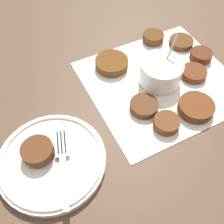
{
  "coord_description": "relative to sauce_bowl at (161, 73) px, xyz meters",
  "views": [
    {
      "loc": [
        -0.38,
        -0.31,
        0.49
      ],
      "look_at": [
        -0.19,
        -0.02,
        0.02
      ],
      "focal_mm": 42.0,
      "sensor_mm": 36.0,
      "label": 1
    }
  ],
  "objects": [
    {
      "name": "fritter_3",
      "position": [
        0.08,
        0.13,
        -0.01
      ],
      "size": [
        0.06,
        0.06,
        0.02
      ],
      "color": "#512F15",
      "rests_on": "napkin"
    },
    {
      "name": "fritter_1",
      "position": [
        0.14,
        0.0,
        -0.01
      ],
      "size": [
        0.06,
        0.06,
        0.02
      ],
      "color": "#522716",
      "rests_on": "napkin"
    },
    {
      "name": "fritter_7",
      "position": [
        0.14,
        0.07,
        -0.02
      ],
      "size": [
        0.07,
        0.07,
        0.01
      ],
      "color": "#513017",
      "rests_on": "napkin"
    },
    {
      "name": "serving_plate",
      "position": [
        -0.33,
        -0.06,
        -0.02
      ],
      "size": [
        0.22,
        0.22,
        0.02
      ],
      "color": "white",
      "rests_on": "ground_plane"
    },
    {
      "name": "ground_plane",
      "position": [
        0.03,
        -0.01,
        -0.03
      ],
      "size": [
        4.0,
        4.0,
        0.0
      ],
      "primitive_type": "plane",
      "color": "#4C3828"
    },
    {
      "name": "sauce_bowl",
      "position": [
        0.0,
        0.0,
        0.0
      ],
      "size": [
        0.11,
        0.1,
        0.11
      ],
      "color": "white",
      "rests_on": "napkin"
    },
    {
      "name": "fritter_2",
      "position": [
        0.01,
        -0.12,
        -0.01
      ],
      "size": [
        0.08,
        0.08,
        0.02
      ],
      "color": "#5B3018",
      "rests_on": "napkin"
    },
    {
      "name": "fritter_on_plate",
      "position": [
        -0.34,
        -0.03,
        0.0
      ],
      "size": [
        0.06,
        0.06,
        0.02
      ],
      "color": "#512D19",
      "rests_on": "serving_plate"
    },
    {
      "name": "fork",
      "position": [
        -0.31,
        -0.07,
        -0.01
      ],
      "size": [
        0.09,
        0.17,
        0.0
      ],
      "color": "silver",
      "rests_on": "serving_plate"
    },
    {
      "name": "fritter_6",
      "position": [
        -0.07,
        0.11,
        -0.01
      ],
      "size": [
        0.09,
        0.09,
        0.02
      ],
      "color": "#593416",
      "rests_on": "napkin"
    },
    {
      "name": "fritter_5",
      "position": [
        -0.09,
        -0.05,
        -0.02
      ],
      "size": [
        0.07,
        0.07,
        0.02
      ],
      "color": "#4F301C",
      "rests_on": "napkin"
    },
    {
      "name": "napkin",
      "position": [
        0.0,
        -0.0,
        -0.03
      ],
      "size": [
        0.39,
        0.37,
        0.0
      ],
      "color": "white",
      "rests_on": "ground_plane"
    },
    {
      "name": "fritter_0",
      "position": [
        -0.08,
        -0.12,
        -0.02
      ],
      "size": [
        0.06,
        0.06,
        0.02
      ],
      "color": "brown",
      "rests_on": "napkin"
    },
    {
      "name": "fritter_4",
      "position": [
        0.08,
        -0.04,
        -0.02
      ],
      "size": [
        0.06,
        0.06,
        0.02
      ],
      "color": "#582D18",
      "rests_on": "napkin"
    }
  ]
}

